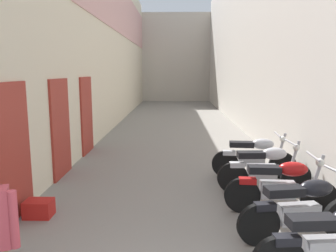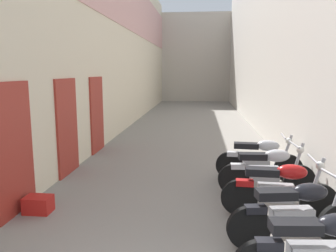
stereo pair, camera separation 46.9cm
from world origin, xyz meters
name	(u,v)px [view 1 (the left image)]	position (x,y,z in m)	size (l,w,h in m)	color
ground_plane	(177,136)	(0.00, 10.28, 0.00)	(40.56, 40.56, 0.00)	gray
building_left	(107,39)	(-2.84, 12.22, 3.68)	(0.45, 24.56, 7.30)	beige
building_right	(247,36)	(2.85, 12.28, 3.78)	(0.45, 24.56, 7.56)	beige
building_far_end	(176,58)	(0.00, 25.56, 3.40)	(8.29, 2.00, 6.81)	beige
motorcycle_nearest	(336,243)	(1.71, 1.77, 0.50)	(1.85, 0.58, 1.04)	black
motorcycle_second	(303,208)	(1.71, 2.71, 0.50)	(1.84, 0.58, 1.04)	black
motorcycle_third	(281,185)	(1.71, 3.64, 0.50)	(1.85, 0.58, 1.04)	black
motorcycle_fourth	(265,167)	(1.71, 4.65, 0.50)	(1.85, 0.58, 1.04)	black
motorcycle_fifth	(254,156)	(1.71, 5.53, 0.50)	(1.85, 0.58, 1.04)	black
plastic_crate	(39,208)	(-2.29, 3.44, 0.14)	(0.44, 0.32, 0.28)	red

